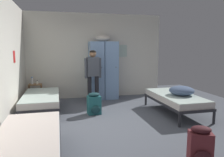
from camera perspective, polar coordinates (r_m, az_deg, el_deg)
name	(u,v)px	position (r m, az deg, el deg)	size (l,w,h in m)	color
ground_plane	(115,121)	(5.09, 0.70, -11.06)	(8.23, 8.23, 0.00)	#565B66
room_backdrop	(59,59)	(5.88, -13.64, 5.07)	(4.53, 5.20, 2.76)	silver
locker_bank	(103,69)	(7.12, -2.27, 2.45)	(0.90, 0.55, 2.07)	#7A9ECC
shelf_unit	(35,91)	(7.04, -19.26, -3.19)	(0.38, 0.30, 0.57)	brown
bed_left_rear	(41,98)	(5.89, -17.89, -4.93)	(0.90, 1.90, 0.49)	#28282D
bed_left_front	(28,139)	(3.44, -20.94, -14.43)	(0.90, 1.90, 0.49)	#28282D
bed_right	(175,99)	(5.81, 16.15, -5.03)	(0.90, 1.90, 0.49)	#28282D
bedding_heap	(182,91)	(5.73, 17.62, -3.00)	(0.61, 0.62, 0.23)	slate
person_traveler	(93,72)	(6.48, -4.95, 1.77)	(0.50, 0.23, 1.59)	black
water_bottle	(32,81)	(7.02, -20.02, -0.59)	(0.06, 0.06, 0.22)	white
lotion_bottle	(37,82)	(6.95, -18.83, -0.97)	(0.06, 0.06, 0.13)	white
backpack_maroon	(200,146)	(3.56, 21.96, -15.87)	(0.38, 0.40, 0.55)	maroon
backpack_teal	(94,104)	(5.56, -4.66, -6.62)	(0.35, 0.36, 0.55)	#23666B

